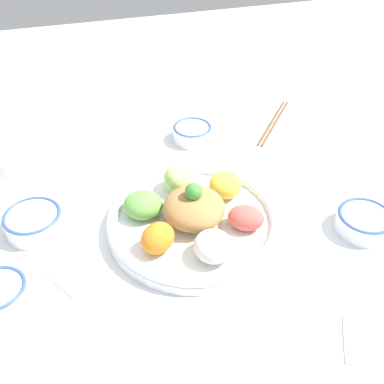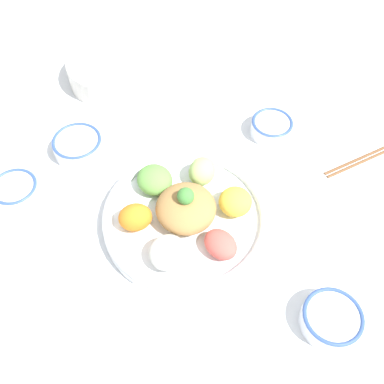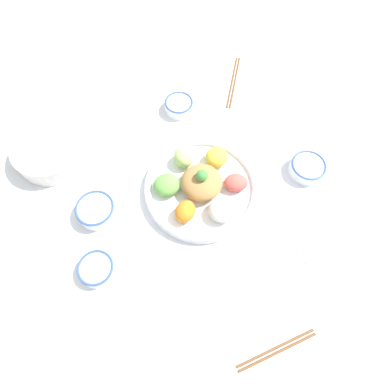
% 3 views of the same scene
% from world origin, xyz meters
% --- Properties ---
extents(ground_plane, '(2.40, 2.40, 0.00)m').
position_xyz_m(ground_plane, '(0.00, 0.00, 0.00)').
color(ground_plane, white).
extents(salad_platter, '(0.33, 0.33, 0.11)m').
position_xyz_m(salad_platter, '(-0.03, -0.03, 0.03)').
color(salad_platter, white).
rests_on(salad_platter, ground_plane).
extents(sauce_bowl_red, '(0.11, 0.11, 0.04)m').
position_xyz_m(sauce_bowl_red, '(-0.33, 0.05, 0.02)').
color(sauce_bowl_red, white).
rests_on(sauce_bowl_red, ground_plane).
extents(rice_bowl_blue, '(0.09, 0.09, 0.04)m').
position_xyz_m(rice_bowl_blue, '(0.05, 0.27, 0.02)').
color(rice_bowl_blue, white).
rests_on(rice_bowl_blue, ground_plane).
extents(sauce_bowl_dark, '(0.10, 0.10, 0.04)m').
position_xyz_m(sauce_bowl_dark, '(0.28, -0.13, 0.02)').
color(sauce_bowl_dark, white).
rests_on(sauce_bowl_dark, ground_plane).
extents(rice_bowl_plain, '(0.10, 0.10, 0.03)m').
position_xyz_m(rice_bowl_plain, '(-0.39, -0.10, 0.02)').
color(rice_bowl_plain, white).
rests_on(rice_bowl_plain, ground_plane).
extents(side_serving_bowl, '(0.21, 0.21, 0.06)m').
position_xyz_m(side_serving_bowl, '(-0.38, 0.30, 0.04)').
color(side_serving_bowl, silver).
rests_on(side_serving_bowl, ground_plane).
extents(chopsticks_pair_far, '(0.17, 0.20, 0.01)m').
position_xyz_m(chopsticks_pair_far, '(0.28, 0.29, 0.00)').
color(chopsticks_pair_far, brown).
rests_on(chopsticks_pair_far, ground_plane).
extents(serving_spoon_extra, '(0.09, 0.12, 0.01)m').
position_xyz_m(serving_spoon_extra, '(-0.27, -0.13, 0.00)').
color(serving_spoon_extra, silver).
rests_on(serving_spoon_extra, ground_plane).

